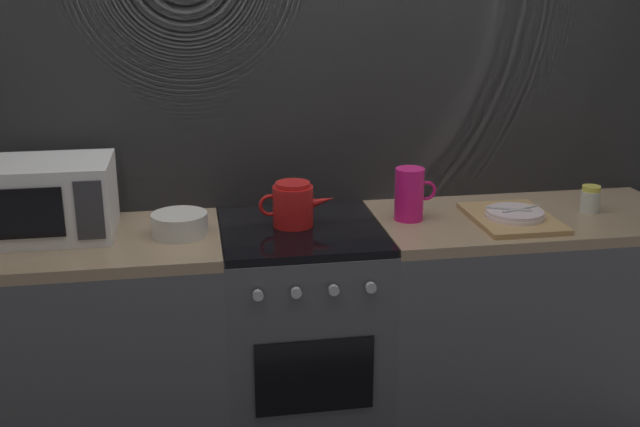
# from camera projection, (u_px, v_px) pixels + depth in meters

# --- Properties ---
(back_wall) EXTENTS (3.60, 0.05, 2.40)m
(back_wall) POSITION_uv_depth(u_px,v_px,m) (289.00, 130.00, 3.03)
(back_wall) COLOR gray
(back_wall) RESTS_ON ground_plane
(counter_left) EXTENTS (1.20, 0.60, 0.90)m
(counter_left) POSITION_uv_depth(u_px,v_px,m) (60.00, 356.00, 2.81)
(counter_left) COLOR #515459
(counter_left) RESTS_ON ground_plane
(stove_unit) EXTENTS (0.60, 0.63, 0.90)m
(stove_unit) POSITION_uv_depth(u_px,v_px,m) (302.00, 338.00, 2.95)
(stove_unit) COLOR #4C4C51
(stove_unit) RESTS_ON ground_plane
(counter_right) EXTENTS (1.20, 0.60, 0.90)m
(counter_right) POSITION_uv_depth(u_px,v_px,m) (521.00, 320.00, 3.10)
(counter_right) COLOR #515459
(counter_right) RESTS_ON ground_plane
(microwave) EXTENTS (0.46, 0.35, 0.27)m
(microwave) POSITION_uv_depth(u_px,v_px,m) (47.00, 199.00, 2.70)
(microwave) COLOR white
(microwave) RESTS_ON counter_left
(kettle) EXTENTS (0.28, 0.15, 0.17)m
(kettle) POSITION_uv_depth(u_px,v_px,m) (293.00, 204.00, 2.81)
(kettle) COLOR red
(kettle) RESTS_ON stove_unit
(mixing_bowl) EXTENTS (0.20, 0.20, 0.08)m
(mixing_bowl) POSITION_uv_depth(u_px,v_px,m) (180.00, 224.00, 2.73)
(mixing_bowl) COLOR silver
(mixing_bowl) RESTS_ON counter_left
(pitcher) EXTENTS (0.16, 0.11, 0.20)m
(pitcher) POSITION_uv_depth(u_px,v_px,m) (410.00, 194.00, 2.88)
(pitcher) COLOR #E5197A
(pitcher) RESTS_ON counter_right
(dish_pile) EXTENTS (0.30, 0.40, 0.06)m
(dish_pile) POSITION_uv_depth(u_px,v_px,m) (513.00, 217.00, 2.88)
(dish_pile) COLOR tan
(dish_pile) RESTS_ON counter_right
(spice_jar) EXTENTS (0.08, 0.08, 0.10)m
(spice_jar) POSITION_uv_depth(u_px,v_px,m) (590.00, 199.00, 2.99)
(spice_jar) COLOR silver
(spice_jar) RESTS_ON counter_right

